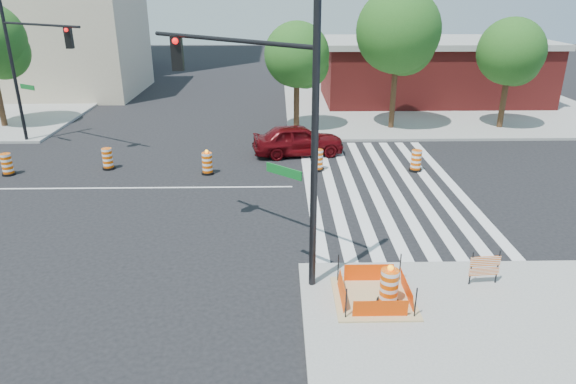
# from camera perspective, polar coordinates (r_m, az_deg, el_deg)

# --- Properties ---
(ground) EXTENTS (120.00, 120.00, 0.00)m
(ground) POSITION_cam_1_polar(r_m,az_deg,el_deg) (23.44, -16.90, 0.43)
(ground) COLOR black
(ground) RESTS_ON ground
(sidewalk_ne) EXTENTS (22.00, 22.00, 0.15)m
(sidewalk_ne) POSITION_cam_1_polar(r_m,az_deg,el_deg) (41.51, 15.32, 9.80)
(sidewalk_ne) COLOR gray
(sidewalk_ne) RESTS_ON ground
(crosswalk_east) EXTENTS (6.75, 13.50, 0.01)m
(crosswalk_east) POSITION_cam_1_polar(r_m,az_deg,el_deg) (23.01, 10.36, 0.67)
(crosswalk_east) COLOR silver
(crosswalk_east) RESTS_ON ground
(lane_centerline) EXTENTS (14.00, 0.12, 0.01)m
(lane_centerline) POSITION_cam_1_polar(r_m,az_deg,el_deg) (23.44, -16.90, 0.45)
(lane_centerline) COLOR silver
(lane_centerline) RESTS_ON ground
(excavation_pit) EXTENTS (2.20, 2.20, 0.90)m
(excavation_pit) POSITION_cam_1_polar(r_m,az_deg,el_deg) (14.65, 9.51, -11.37)
(excavation_pit) COLOR tan
(excavation_pit) RESTS_ON ground
(brick_storefront) EXTENTS (16.50, 8.50, 4.60)m
(brick_storefront) POSITION_cam_1_polar(r_m,az_deg,el_deg) (41.14, 15.64, 12.85)
(brick_storefront) COLOR maroon
(brick_storefront) RESTS_ON ground
(beige_midrise) EXTENTS (14.00, 10.00, 10.00)m
(beige_midrise) POSITION_cam_1_polar(r_m,az_deg,el_deg) (46.89, -25.30, 15.96)
(beige_midrise) COLOR #B9A98D
(beige_midrise) RESTS_ON ground
(red_coupe) EXTENTS (4.95, 2.64, 1.60)m
(red_coupe) POSITION_cam_1_polar(r_m,az_deg,el_deg) (26.75, 1.14, 5.82)
(red_coupe) COLOR #4F060B
(red_coupe) RESTS_ON ground
(signal_pole_se) EXTENTS (4.93, 4.43, 8.58)m
(signal_pole_se) POSITION_cam_1_polar(r_m,az_deg,el_deg) (14.34, -2.70, 10.05)
(signal_pole_se) COLOR black
(signal_pole_se) RESTS_ON ground
(signal_pole_nw) EXTENTS (5.23, 3.48, 8.13)m
(signal_pole_nw) POSITION_cam_1_polar(r_m,az_deg,el_deg) (30.46, -26.86, 13.56)
(signal_pole_nw) COLOR black
(signal_pole_nw) RESTS_ON ground
(pit_drum) EXTENTS (0.61, 0.61, 1.21)m
(pit_drum) POSITION_cam_1_polar(r_m,az_deg,el_deg) (14.27, 11.15, -10.44)
(pit_drum) COLOR black
(pit_drum) RESTS_ON ground
(barricade) EXTENTS (0.89, 0.12, 1.05)m
(barricade) POSITION_cam_1_polar(r_m,az_deg,el_deg) (15.90, 21.02, -7.68)
(barricade) COLOR #E65304
(barricade) RESTS_ON ground
(tree_north_c) EXTENTS (3.81, 3.78, 6.43)m
(tree_north_c) POSITION_cam_1_polar(r_m,az_deg,el_deg) (30.79, 1.08, 14.61)
(tree_north_c) COLOR #382314
(tree_north_c) RESTS_ON ground
(tree_north_d) EXTENTS (4.86, 4.86, 8.26)m
(tree_north_d) POSITION_cam_1_polar(r_m,az_deg,el_deg) (31.59, 12.17, 16.60)
(tree_north_d) COLOR #382314
(tree_north_d) RESTS_ON ground
(tree_north_e) EXTENTS (3.92, 3.90, 6.62)m
(tree_north_e) POSITION_cam_1_polar(r_m,az_deg,el_deg) (33.81, 23.53, 13.75)
(tree_north_e) COLOR #382314
(tree_north_e) RESTS_ON ground
(median_drum_1) EXTENTS (0.60, 0.60, 1.02)m
(median_drum_1) POSITION_cam_1_polar(r_m,az_deg,el_deg) (27.20, -28.74, 2.64)
(median_drum_1) COLOR black
(median_drum_1) RESTS_ON ground
(median_drum_2) EXTENTS (0.60, 0.60, 1.02)m
(median_drum_2) POSITION_cam_1_polar(r_m,az_deg,el_deg) (26.13, -19.39, 3.43)
(median_drum_2) COLOR black
(median_drum_2) RESTS_ON ground
(median_drum_3) EXTENTS (0.60, 0.60, 1.18)m
(median_drum_3) POSITION_cam_1_polar(r_m,az_deg,el_deg) (24.29, -8.95, 3.11)
(median_drum_3) COLOR black
(median_drum_3) RESTS_ON ground
(median_drum_4) EXTENTS (0.60, 0.60, 1.02)m
(median_drum_4) POSITION_cam_1_polar(r_m,az_deg,el_deg) (24.50, 3.35, 3.48)
(median_drum_4) COLOR black
(median_drum_4) RESTS_ON ground
(median_drum_5) EXTENTS (0.60, 0.60, 1.02)m
(median_drum_5) POSITION_cam_1_polar(r_m,az_deg,el_deg) (25.13, 14.04, 3.33)
(median_drum_5) COLOR black
(median_drum_5) RESTS_ON ground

